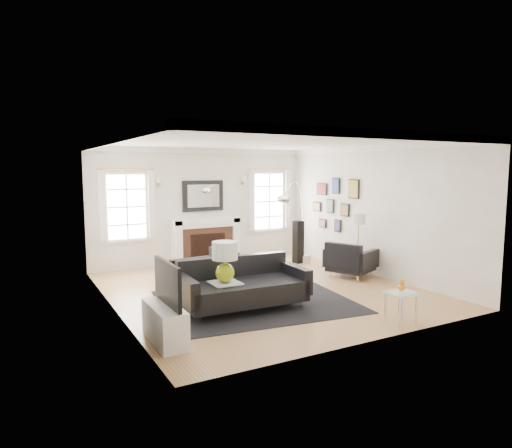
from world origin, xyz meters
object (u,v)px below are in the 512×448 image
coffee_table (243,278)px  arc_floor_lamp (295,220)px  armchair_left (207,277)px  gourd_lamp (225,259)px  fireplace (206,242)px  armchair_right (350,261)px  sofa (241,287)px

coffee_table → arc_floor_lamp: size_ratio=0.37×
armchair_left → gourd_lamp: size_ratio=1.66×
coffee_table → armchair_left: bearing=166.8°
armchair_left → arc_floor_lamp: bearing=26.0°
fireplace → armchair_right: (2.14, -2.78, -0.19)m
armchair_left → coffee_table: armchair_left is taller
armchair_right → arc_floor_lamp: arc_floor_lamp is taller
coffee_table → arc_floor_lamp: (2.08, 1.48, 0.82)m
sofa → armchair_right: 3.15m
fireplace → coffee_table: fireplace is taller
arc_floor_lamp → armchair_right: bearing=-66.8°
fireplace → armchair_left: size_ratio=1.56×
armchair_right → gourd_lamp: gourd_lamp is taller
sofa → arc_floor_lamp: bearing=41.3°
fireplace → coffee_table: size_ratio=2.19×
gourd_lamp → armchair_left: bearing=84.9°
sofa → armchair_right: bearing=16.1°
sofa → armchair_left: bearing=106.6°
armchair_left → gourd_lamp: gourd_lamp is taller
armchair_left → coffee_table: size_ratio=1.40×
sofa → armchair_right: sofa is taller
armchair_right → armchair_left: bearing=-179.5°
armchair_left → coffee_table: bearing=-13.2°
armchair_right → gourd_lamp: bearing=-163.9°
arc_floor_lamp → sofa: bearing=-138.7°
sofa → armchair_left: armchair_left is taller
sofa → arc_floor_lamp: size_ratio=1.02×
fireplace → sofa: size_ratio=0.80×
armchair_left → armchair_right: 3.28m
armchair_left → coffee_table: (0.65, -0.15, -0.08)m
coffee_table → gourd_lamp: size_ratio=1.19×
fireplace → armchair_right: bearing=-52.4°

